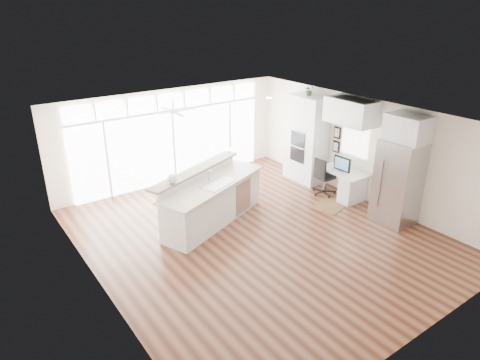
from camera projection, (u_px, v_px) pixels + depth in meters
floor at (257, 235)px, 9.72m from camera, size 7.00×8.00×0.02m
ceiling at (259, 119)px, 8.67m from camera, size 7.00×8.00×0.02m
wall_back at (172, 136)px, 12.18m from camera, size 7.00×0.04×2.70m
wall_front at (427, 267)px, 6.19m from camera, size 7.00×0.04×2.70m
wall_left at (96, 227)px, 7.31m from camera, size 0.04×8.00×2.70m
wall_right at (364, 150)px, 11.07m from camera, size 0.04×8.00×2.70m
glass_wall at (173, 147)px, 12.26m from camera, size 5.80×0.06×2.08m
transom_row at (170, 101)px, 11.74m from camera, size 5.90×0.06×0.40m
desk_window at (355, 140)px, 11.20m from camera, size 0.04×0.85×0.85m
ceiling_fan at (173, 107)px, 10.58m from camera, size 1.16×1.16×0.32m
recessed_lights at (253, 118)px, 8.82m from camera, size 3.40×3.00×0.02m
oven_cabinet at (306, 139)px, 12.28m from camera, size 0.64×1.20×2.50m
desk_nook at (342, 184)px, 11.47m from camera, size 0.72×1.30×0.76m
upper_cabinets at (351, 111)px, 10.73m from camera, size 0.64×1.30×0.64m
refrigerator at (398, 182)px, 9.99m from camera, size 0.76×0.90×2.00m
fridge_cabinet at (408, 128)px, 9.51m from camera, size 0.64×0.90×0.60m
framed_photos at (337, 140)px, 11.72m from camera, size 0.06×0.22×0.80m
kitchen_island at (214, 198)px, 10.09m from camera, size 3.34×2.24×1.24m
rug at (331, 205)px, 11.11m from camera, size 1.07×0.88×0.01m
office_chair at (325, 176)px, 11.59m from camera, size 0.54×0.50×1.04m
fishbowl at (172, 179)px, 9.27m from camera, size 0.28×0.28×0.22m
monitor at (342, 164)px, 11.20m from camera, size 0.12×0.52×0.43m
keyboard at (337, 172)px, 11.19m from camera, size 0.13×0.29×0.01m
potted_plant at (309, 91)px, 11.75m from camera, size 0.27×0.30×0.23m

